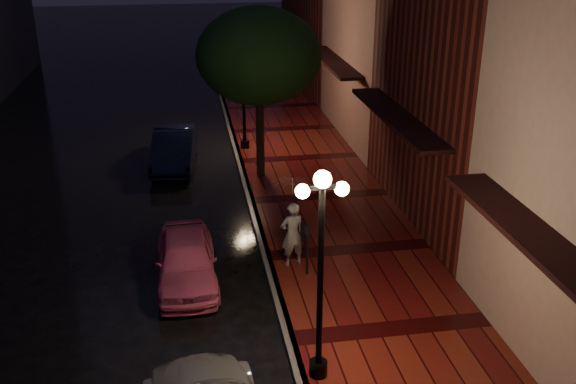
{
  "coord_description": "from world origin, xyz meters",
  "views": [
    {
      "loc": [
        -1.93,
        -15.04,
        8.39
      ],
      "look_at": [
        0.8,
        1.33,
        1.4
      ],
      "focal_mm": 40.0,
      "sensor_mm": 36.0,
      "label": 1
    }
  ],
  "objects_px": {
    "pink_car": "(186,260)",
    "woman_with_umbrella": "(293,208)",
    "streetlamp_far": "(243,87)",
    "parking_meter": "(307,245)",
    "streetlamp_near": "(321,266)",
    "street_tree": "(259,59)",
    "navy_car": "(174,148)"
  },
  "relations": [
    {
      "from": "pink_car",
      "to": "woman_with_umbrella",
      "type": "distance_m",
      "value": 2.96
    },
    {
      "from": "streetlamp_far",
      "to": "parking_meter",
      "type": "xyz_separation_m",
      "value": [
        0.53,
        -10.11,
        -1.63
      ]
    },
    {
      "from": "streetlamp_far",
      "to": "streetlamp_near",
      "type": "bearing_deg",
      "value": -90.0
    },
    {
      "from": "streetlamp_far",
      "to": "woman_with_umbrella",
      "type": "distance_m",
      "value": 9.6
    },
    {
      "from": "parking_meter",
      "to": "woman_with_umbrella",
      "type": "bearing_deg",
      "value": 106.52
    },
    {
      "from": "streetlamp_near",
      "to": "street_tree",
      "type": "distance_m",
      "value": 11.12
    },
    {
      "from": "streetlamp_far",
      "to": "navy_car",
      "type": "height_order",
      "value": "streetlamp_far"
    },
    {
      "from": "streetlamp_near",
      "to": "streetlamp_far",
      "type": "height_order",
      "value": "same"
    },
    {
      "from": "street_tree",
      "to": "pink_car",
      "type": "distance_m",
      "value": 8.12
    },
    {
      "from": "pink_car",
      "to": "navy_car",
      "type": "bearing_deg",
      "value": 91.09
    },
    {
      "from": "street_tree",
      "to": "navy_car",
      "type": "height_order",
      "value": "street_tree"
    },
    {
      "from": "woman_with_umbrella",
      "to": "navy_car",
      "type": "bearing_deg",
      "value": -82.99
    },
    {
      "from": "street_tree",
      "to": "navy_car",
      "type": "distance_m",
      "value": 5.0
    },
    {
      "from": "pink_car",
      "to": "woman_with_umbrella",
      "type": "xyz_separation_m",
      "value": [
        2.73,
        0.18,
        1.14
      ]
    },
    {
      "from": "pink_car",
      "to": "woman_with_umbrella",
      "type": "bearing_deg",
      "value": 3.21
    },
    {
      "from": "streetlamp_near",
      "to": "street_tree",
      "type": "relative_size",
      "value": 0.74
    },
    {
      "from": "navy_car",
      "to": "pink_car",
      "type": "bearing_deg",
      "value": -82.89
    },
    {
      "from": "pink_car",
      "to": "navy_car",
      "type": "distance_m",
      "value": 8.59
    },
    {
      "from": "pink_car",
      "to": "navy_car",
      "type": "relative_size",
      "value": 0.88
    },
    {
      "from": "streetlamp_near",
      "to": "woman_with_umbrella",
      "type": "xyz_separation_m",
      "value": [
        0.25,
        4.44,
        -0.83
      ]
    },
    {
      "from": "streetlamp_far",
      "to": "street_tree",
      "type": "xyz_separation_m",
      "value": [
        0.26,
        -3.01,
        1.64
      ]
    },
    {
      "from": "pink_car",
      "to": "parking_meter",
      "type": "height_order",
      "value": "parking_meter"
    },
    {
      "from": "streetlamp_far",
      "to": "woman_with_umbrella",
      "type": "height_order",
      "value": "streetlamp_far"
    },
    {
      "from": "navy_car",
      "to": "parking_meter",
      "type": "relative_size",
      "value": 3.1
    },
    {
      "from": "street_tree",
      "to": "parking_meter",
      "type": "distance_m",
      "value": 7.82
    },
    {
      "from": "street_tree",
      "to": "streetlamp_far",
      "type": "bearing_deg",
      "value": 94.91
    },
    {
      "from": "streetlamp_far",
      "to": "street_tree",
      "type": "height_order",
      "value": "street_tree"
    },
    {
      "from": "pink_car",
      "to": "parking_meter",
      "type": "xyz_separation_m",
      "value": [
        3.01,
        -0.36,
        0.34
      ]
    },
    {
      "from": "streetlamp_far",
      "to": "pink_car",
      "type": "distance_m",
      "value": 10.25
    },
    {
      "from": "streetlamp_far",
      "to": "parking_meter",
      "type": "height_order",
      "value": "streetlamp_far"
    },
    {
      "from": "streetlamp_near",
      "to": "navy_car",
      "type": "bearing_deg",
      "value": 102.02
    },
    {
      "from": "street_tree",
      "to": "woman_with_umbrella",
      "type": "relative_size",
      "value": 2.37
    }
  ]
}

